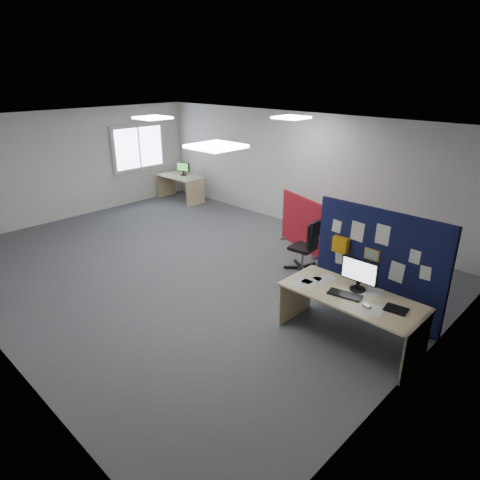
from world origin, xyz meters
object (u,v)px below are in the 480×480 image
Objects in this scene: monitor_main at (359,273)px; red_divider at (303,224)px; office_chair at (308,243)px; navy_divider at (377,264)px; main_desk at (353,304)px; second_desk at (181,182)px; monitor_second at (183,168)px.

red_divider is (-2.49, 2.14, -0.44)m from monitor_main.
navy_divider is at bearing -24.41° from office_chair.
red_divider is at bearing 125.57° from office_chair.
main_desk is 7.78m from second_desk.
red_divider is (-2.52, 2.28, -0.02)m from main_desk.
monitor_second is (-7.25, 2.89, 0.37)m from main_desk.
office_chair is (5.50, -1.39, 0.03)m from second_desk.
navy_divider reaches higher than monitor_main.
second_desk is at bearing 158.53° from monitor_main.
monitor_main is 0.53× the size of office_chair.
monitor_main is 7.73m from monitor_second.
monitor_second is (-7.22, 2.75, -0.05)m from monitor_main.
second_desk is (-7.26, 2.80, -0.03)m from main_desk.
navy_divider is 1.47× the size of second_desk.
navy_divider is 0.90m from main_desk.
monitor_main reaches higher than second_desk.
main_desk is at bearing -44.07° from office_chair.
monitor_main is at bearing 101.29° from main_desk.
office_chair is (0.75, -0.87, 0.02)m from red_divider.
main_desk is 1.92× the size of office_chair.
navy_divider is 1.76m from office_chair.
main_desk is 7.81m from monitor_second.
main_desk is 3.64× the size of monitor_main.
office_chair reaches higher than main_desk.
navy_divider is 3.91× the size of monitor_main.
navy_divider is at bearing 96.00° from monitor_main.
monitor_main is 1.34× the size of monitor_second.
navy_divider is at bearing -11.87° from red_divider.
monitor_second is (-4.73, 0.61, 0.38)m from red_divider.
monitor_main is 0.38× the size of second_desk.
red_divider is at bearing -24.99° from monitor_second.
monitor_main is at bearing -20.18° from second_desk.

